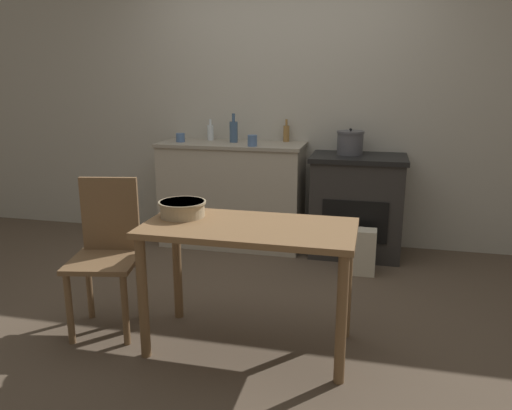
{
  "coord_description": "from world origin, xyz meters",
  "views": [
    {
      "loc": [
        0.83,
        -3.05,
        1.53
      ],
      "look_at": [
        0.0,
        0.4,
        0.62
      ],
      "focal_mm": 35.0,
      "sensor_mm": 36.0,
      "label": 1
    }
  ],
  "objects_px": {
    "stove": "(356,205)",
    "cup_center": "(180,138)",
    "work_table": "(249,245)",
    "bottle_left": "(234,131)",
    "bottle_mid_left": "(286,133)",
    "mixing_bowl_large": "(182,208)",
    "stock_pot": "(350,143)",
    "bottle_far_left": "(210,132)",
    "cup_center_left": "(252,141)",
    "chair": "(107,250)",
    "flour_sack": "(362,252)"
  },
  "relations": [
    {
      "from": "chair",
      "to": "mixing_bowl_large",
      "type": "xyz_separation_m",
      "value": [
        0.49,
        0.04,
        0.29
      ]
    },
    {
      "from": "work_table",
      "to": "chair",
      "type": "height_order",
      "value": "chair"
    },
    {
      "from": "work_table",
      "to": "chair",
      "type": "bearing_deg",
      "value": 177.06
    },
    {
      "from": "stove",
      "to": "stock_pot",
      "type": "xyz_separation_m",
      "value": [
        -0.08,
        0.05,
        0.54
      ]
    },
    {
      "from": "mixing_bowl_large",
      "to": "bottle_mid_left",
      "type": "relative_size",
      "value": 1.36
    },
    {
      "from": "cup_center",
      "to": "stock_pot",
      "type": "bearing_deg",
      "value": 3.55
    },
    {
      "from": "bottle_left",
      "to": "cup_center_left",
      "type": "height_order",
      "value": "bottle_left"
    },
    {
      "from": "flour_sack",
      "to": "cup_center_left",
      "type": "bearing_deg",
      "value": 163.24
    },
    {
      "from": "bottle_mid_left",
      "to": "cup_center",
      "type": "xyz_separation_m",
      "value": [
        -0.94,
        -0.25,
        -0.04
      ]
    },
    {
      "from": "stock_pot",
      "to": "bottle_far_left",
      "type": "distance_m",
      "value": 1.31
    },
    {
      "from": "cup_center",
      "to": "stove",
      "type": "bearing_deg",
      "value": 1.68
    },
    {
      "from": "chair",
      "to": "flour_sack",
      "type": "relative_size",
      "value": 2.55
    },
    {
      "from": "flour_sack",
      "to": "stock_pot",
      "type": "distance_m",
      "value": 0.97
    },
    {
      "from": "work_table",
      "to": "bottle_far_left",
      "type": "distance_m",
      "value": 2.14
    },
    {
      "from": "bottle_far_left",
      "to": "cup_center",
      "type": "bearing_deg",
      "value": -139.09
    },
    {
      "from": "cup_center_left",
      "to": "stove",
      "type": "bearing_deg",
      "value": 11.31
    },
    {
      "from": "cup_center",
      "to": "bottle_mid_left",
      "type": "bearing_deg",
      "value": 14.78
    },
    {
      "from": "work_table",
      "to": "cup_center_left",
      "type": "relative_size",
      "value": 12.3
    },
    {
      "from": "stove",
      "to": "cup_center",
      "type": "bearing_deg",
      "value": -178.32
    },
    {
      "from": "stock_pot",
      "to": "cup_center_left",
      "type": "bearing_deg",
      "value": -164.42
    },
    {
      "from": "bottle_mid_left",
      "to": "cup_center",
      "type": "relative_size",
      "value": 2.56
    },
    {
      "from": "bottle_left",
      "to": "bottle_mid_left",
      "type": "height_order",
      "value": "bottle_left"
    },
    {
      "from": "flour_sack",
      "to": "cup_center",
      "type": "height_order",
      "value": "cup_center"
    },
    {
      "from": "bottle_left",
      "to": "cup_center",
      "type": "distance_m",
      "value": 0.49
    },
    {
      "from": "flour_sack",
      "to": "mixing_bowl_large",
      "type": "bearing_deg",
      "value": -130.13
    },
    {
      "from": "stock_pot",
      "to": "bottle_left",
      "type": "distance_m",
      "value": 1.05
    },
    {
      "from": "stove",
      "to": "chair",
      "type": "bearing_deg",
      "value": -130.0
    },
    {
      "from": "flour_sack",
      "to": "work_table",
      "type": "bearing_deg",
      "value": -114.81
    },
    {
      "from": "mixing_bowl_large",
      "to": "bottle_mid_left",
      "type": "xyz_separation_m",
      "value": [
        0.28,
        1.88,
        0.25
      ]
    },
    {
      "from": "work_table",
      "to": "bottle_left",
      "type": "height_order",
      "value": "bottle_left"
    },
    {
      "from": "bottle_left",
      "to": "bottle_mid_left",
      "type": "xyz_separation_m",
      "value": [
        0.46,
        0.16,
        -0.02
      ]
    },
    {
      "from": "chair",
      "to": "bottle_mid_left",
      "type": "bearing_deg",
      "value": 56.48
    },
    {
      "from": "chair",
      "to": "cup_center",
      "type": "relative_size",
      "value": 11.73
    },
    {
      "from": "work_table",
      "to": "cup_center",
      "type": "bearing_deg",
      "value": 122.22
    },
    {
      "from": "work_table",
      "to": "mixing_bowl_large",
      "type": "height_order",
      "value": "mixing_bowl_large"
    },
    {
      "from": "flour_sack",
      "to": "bottle_mid_left",
      "type": "relative_size",
      "value": 1.79
    },
    {
      "from": "flour_sack",
      "to": "cup_center",
      "type": "distance_m",
      "value": 1.92
    },
    {
      "from": "stove",
      "to": "mixing_bowl_large",
      "type": "distance_m",
      "value": 1.96
    },
    {
      "from": "work_table",
      "to": "bottle_mid_left",
      "type": "height_order",
      "value": "bottle_mid_left"
    },
    {
      "from": "stock_pot",
      "to": "bottle_far_left",
      "type": "height_order",
      "value": "bottle_far_left"
    },
    {
      "from": "bottle_left",
      "to": "bottle_mid_left",
      "type": "bearing_deg",
      "value": 18.96
    },
    {
      "from": "bottle_mid_left",
      "to": "cup_center",
      "type": "height_order",
      "value": "bottle_mid_left"
    },
    {
      "from": "stove",
      "to": "cup_center_left",
      "type": "relative_size",
      "value": 9.23
    },
    {
      "from": "bottle_left",
      "to": "mixing_bowl_large",
      "type": "bearing_deg",
      "value": -84.07
    },
    {
      "from": "work_table",
      "to": "cup_center",
      "type": "relative_size",
      "value": 14.75
    },
    {
      "from": "work_table",
      "to": "mixing_bowl_large",
      "type": "distance_m",
      "value": 0.46
    },
    {
      "from": "work_table",
      "to": "bottle_left",
      "type": "xyz_separation_m",
      "value": [
        -0.6,
        1.81,
        0.44
      ]
    },
    {
      "from": "work_table",
      "to": "bottle_mid_left",
      "type": "distance_m",
      "value": 2.02
    },
    {
      "from": "work_table",
      "to": "mixing_bowl_large",
      "type": "relative_size",
      "value": 4.23
    },
    {
      "from": "chair",
      "to": "work_table",
      "type": "bearing_deg",
      "value": -14.55
    }
  ]
}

